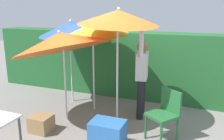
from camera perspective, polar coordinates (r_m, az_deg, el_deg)
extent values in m
plane|color=gray|center=(4.73, -1.35, -13.88)|extent=(24.00, 24.00, 0.00)
cube|color=#23602D|center=(6.26, 5.75, 1.28)|extent=(8.00, 0.70, 1.66)
cylinder|color=silver|center=(5.34, -4.34, -0.90)|extent=(0.04, 0.04, 1.67)
cone|color=yellow|center=(5.16, -4.46, 9.46)|extent=(1.50, 1.49, 0.46)
sphere|color=silver|center=(5.14, -4.42, 11.10)|extent=(0.05, 0.05, 0.05)
cylinder|color=silver|center=(4.53, 1.24, -1.80)|extent=(0.04, 0.04, 1.96)
cone|color=#EA5919|center=(4.36, 1.44, 12.32)|extent=(1.46, 1.46, 0.41)
sphere|color=silver|center=(4.36, 1.58, 14.24)|extent=(0.05, 0.05, 0.05)
cylinder|color=silver|center=(4.93, -10.92, -3.65)|extent=(0.04, 0.04, 1.47)
cone|color=#EA5919|center=(4.71, -11.86, 6.68)|extent=(1.97, 1.93, 0.96)
sphere|color=silver|center=(4.66, -12.41, 8.81)|extent=(0.05, 0.05, 0.05)
cylinder|color=silver|center=(5.90, -9.53, 0.49)|extent=(0.04, 0.04, 1.69)
cone|color=blue|center=(5.73, -9.85, 9.94)|extent=(1.49, 1.48, 0.54)
sphere|color=silver|center=(5.71, -9.83, 11.40)|extent=(0.05, 0.05, 0.05)
cylinder|color=black|center=(5.03, 6.64, -7.06)|extent=(0.14, 0.14, 0.82)
cylinder|color=black|center=(5.29, 7.03, -5.98)|extent=(0.14, 0.14, 0.82)
cube|color=silver|center=(4.96, 7.07, 0.97)|extent=(0.27, 0.39, 0.56)
sphere|color=#8C6647|center=(4.89, 7.21, 5.43)|extent=(0.22, 0.22, 0.22)
cylinder|color=silver|center=(4.64, 6.93, 6.35)|extent=(0.10, 0.10, 0.56)
cylinder|color=#8C6647|center=(5.19, 7.37, 1.33)|extent=(0.10, 0.10, 0.52)
cylinder|color=#236633|center=(4.39, 7.93, -13.14)|extent=(0.04, 0.04, 0.44)
cylinder|color=#236633|center=(4.15, 11.50, -15.04)|extent=(0.04, 0.04, 0.44)
cylinder|color=#236633|center=(4.63, 11.55, -11.80)|extent=(0.04, 0.04, 0.44)
cylinder|color=#236633|center=(4.40, 15.12, -13.47)|extent=(0.04, 0.04, 0.44)
cube|color=#236633|center=(4.28, 11.69, -10.42)|extent=(0.61, 0.61, 0.05)
cube|color=#236633|center=(4.33, 13.73, -7.02)|extent=(0.38, 0.29, 0.40)
cube|color=#2D6BB7|center=(4.09, -1.04, -15.00)|extent=(0.55, 0.39, 0.47)
cube|color=#9E7A4C|center=(4.80, -16.29, -12.02)|extent=(0.37, 0.35, 0.31)
cylinder|color=#4C4C51|center=(3.99, -20.67, -14.88)|extent=(0.04, 0.04, 0.70)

